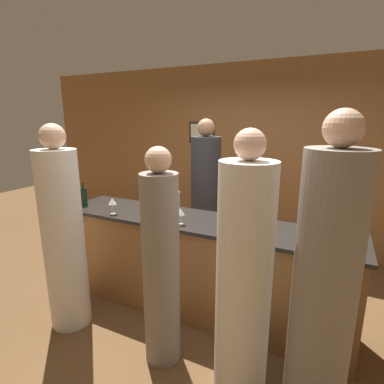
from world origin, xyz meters
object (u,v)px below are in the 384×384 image
at_px(guest_0, 324,290).
at_px(wine_bottle_0, 304,226).
at_px(guest_3, 244,279).
at_px(guest_1, 63,237).
at_px(ice_bucket, 173,201).
at_px(bartender, 205,204).
at_px(guest_2, 161,266).
at_px(wine_bottle_1, 232,213).
at_px(wine_bottle_2, 84,196).

bearing_deg(guest_0, wine_bottle_0, 107.75).
bearing_deg(guest_3, wine_bottle_0, 63.50).
bearing_deg(guest_0, guest_1, -179.44).
relative_size(guest_0, ice_bucket, 9.86).
bearing_deg(wine_bottle_0, bartender, 144.90).
relative_size(guest_2, guest_3, 0.93).
distance_m(bartender, guest_3, 1.78).
height_order(guest_1, guest_2, guest_1).
bearing_deg(bartender, wine_bottle_1, 128.15).
distance_m(bartender, wine_bottle_1, 1.02).
xyz_separation_m(bartender, guest_2, (0.28, -1.51, -0.08)).
distance_m(guest_0, guest_2, 1.18).
xyz_separation_m(guest_3, wine_bottle_0, (0.31, 0.62, 0.23)).
bearing_deg(guest_1, guest_2, 0.75).
bearing_deg(wine_bottle_1, ice_bucket, 167.85).
bearing_deg(guest_2, guest_0, 0.38).
distance_m(guest_1, ice_bucket, 1.14).
distance_m(guest_3, ice_bucket, 1.40).
xyz_separation_m(guest_2, ice_bucket, (-0.39, 0.89, 0.27)).
bearing_deg(wine_bottle_0, guest_1, -162.55).
bearing_deg(guest_2, wine_bottle_1, 65.16).
bearing_deg(guest_2, bartender, 100.42).
relative_size(wine_bottle_0, ice_bucket, 1.48).
bearing_deg(wine_bottle_1, guest_0, -40.57).
bearing_deg(wine_bottle_2, guest_0, -13.23).
height_order(guest_2, wine_bottle_1, guest_2).
height_order(wine_bottle_1, wine_bottle_2, wine_bottle_1).
height_order(bartender, guest_1, bartender).
bearing_deg(guest_0, guest_2, -179.62).
relative_size(bartender, wine_bottle_0, 6.48).
relative_size(bartender, guest_1, 1.02).
relative_size(wine_bottle_0, wine_bottle_1, 1.04).
xyz_separation_m(bartender, wine_bottle_2, (-1.14, -0.89, 0.18)).
height_order(guest_2, ice_bucket, guest_2).
bearing_deg(guest_0, bartender, 134.09).
xyz_separation_m(guest_2, wine_bottle_2, (-1.42, 0.62, 0.26)).
relative_size(wine_bottle_0, wine_bottle_2, 1.16).
bearing_deg(wine_bottle_2, bartender, 37.97).
bearing_deg(wine_bottle_1, guest_1, -151.99).
bearing_deg(bartender, ice_bucket, 79.87).
height_order(guest_3, wine_bottle_0, guest_3).
distance_m(guest_2, wine_bottle_2, 1.57).
distance_m(guest_2, guest_3, 0.67).
height_order(bartender, wine_bottle_0, bartender).
distance_m(bartender, wine_bottle_2, 1.46).
xyz_separation_m(guest_0, wine_bottle_0, (-0.20, 0.62, 0.18)).
distance_m(wine_bottle_0, wine_bottle_2, 2.40).
height_order(bartender, ice_bucket, bartender).
distance_m(bartender, guest_0, 2.10).
relative_size(bartender, guest_0, 0.97).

